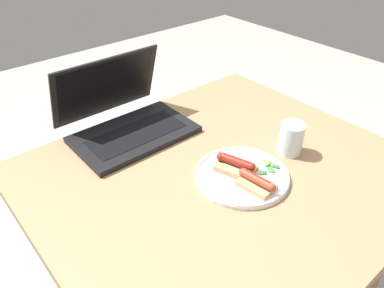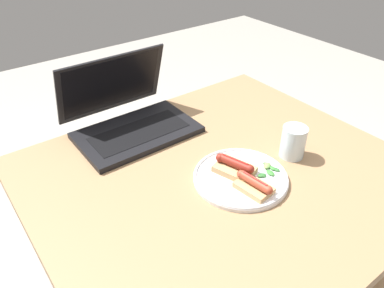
{
  "view_description": "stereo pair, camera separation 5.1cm",
  "coord_description": "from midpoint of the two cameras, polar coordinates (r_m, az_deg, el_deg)",
  "views": [
    {
      "loc": [
        -0.59,
        -0.56,
        1.39
      ],
      "look_at": [
        -0.04,
        0.09,
        0.8
      ],
      "focal_mm": 35.0,
      "sensor_mm": 36.0,
      "label": 1
    },
    {
      "loc": [
        -0.55,
        -0.6,
        1.39
      ],
      "look_at": [
        -0.04,
        0.09,
        0.8
      ],
      "focal_mm": 35.0,
      "sensor_mm": 36.0,
      "label": 2
    }
  ],
  "objects": [
    {
      "name": "sausage_toast_left",
      "position": [
        0.97,
        8.34,
        -5.87
      ],
      "size": [
        0.07,
        0.11,
        0.04
      ],
      "rotation": [
        0.0,
        0.0,
        1.69
      ],
      "color": "tan",
      "rests_on": "plate"
    },
    {
      "name": "salad_pile",
      "position": [
        1.05,
        10.22,
        -3.42
      ],
      "size": [
        0.07,
        0.06,
        0.01
      ],
      "color": "#709E4C",
      "rests_on": "plate"
    },
    {
      "name": "plate",
      "position": [
        1.01,
        6.2,
        -4.79
      ],
      "size": [
        0.25,
        0.25,
        0.02
      ],
      "color": "silver",
      "rests_on": "desk"
    },
    {
      "name": "sausage_toast_middle",
      "position": [
        1.02,
        5.27,
        -3.28
      ],
      "size": [
        0.1,
        0.12,
        0.04
      ],
      "rotation": [
        0.0,
        0.0,
        5.01
      ],
      "color": "tan",
      "rests_on": "plate"
    },
    {
      "name": "laptop",
      "position": [
        1.2,
        -11.21,
        3.58
      ],
      "size": [
        0.37,
        0.3,
        0.23
      ],
      "color": "black",
      "rests_on": "desk"
    },
    {
      "name": "drinking_glass",
      "position": [
        1.11,
        13.62,
        0.78
      ],
      "size": [
        0.07,
        0.07,
        0.09
      ],
      "color": "silver",
      "rests_on": "desk"
    },
    {
      "name": "desk",
      "position": [
        1.1,
        3.24,
        -8.1
      ],
      "size": [
        1.0,
        0.89,
        0.74
      ],
      "color": "#93704C",
      "rests_on": "ground_plane"
    }
  ]
}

